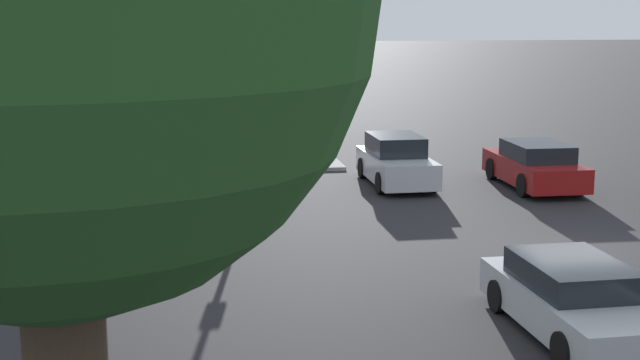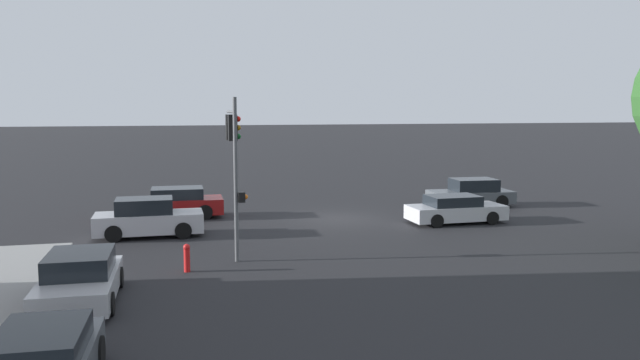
{
  "view_description": "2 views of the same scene",
  "coord_description": "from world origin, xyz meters",
  "px_view_note": "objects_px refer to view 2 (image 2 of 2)",
  "views": [
    {
      "loc": [
        -18.72,
        8.88,
        5.46
      ],
      "look_at": [
        2.07,
        5.62,
        1.48
      ],
      "focal_mm": 50.0,
      "sensor_mm": 36.0,
      "label": 1
    },
    {
      "loc": [
        7.72,
        28.27,
        5.32
      ],
      "look_at": [
        1.73,
        3.69,
        2.33
      ],
      "focal_mm": 35.0,
      "sensor_mm": 36.0,
      "label": 2
    }
  ],
  "objects_px": {
    "crossing_car_3": "(148,219)",
    "fire_hydrant": "(187,257)",
    "crossing_car_1": "(471,193)",
    "crossing_car_2": "(175,203)",
    "traffic_signal": "(234,148)",
    "crossing_car_0": "(455,210)",
    "parked_car_0": "(80,279)"
  },
  "relations": [
    {
      "from": "crossing_car_2",
      "to": "parked_car_0",
      "type": "distance_m",
      "value": 13.01
    },
    {
      "from": "traffic_signal",
      "to": "crossing_car_0",
      "type": "relative_size",
      "value": 1.26
    },
    {
      "from": "parked_car_0",
      "to": "fire_hydrant",
      "type": "xyz_separation_m",
      "value": [
        -2.93,
        -2.52,
        -0.15
      ]
    },
    {
      "from": "crossing_car_2",
      "to": "parked_car_0",
      "type": "bearing_deg",
      "value": 79.08
    },
    {
      "from": "crossing_car_1",
      "to": "parked_car_0",
      "type": "height_order",
      "value": "crossing_car_1"
    },
    {
      "from": "crossing_car_0",
      "to": "crossing_car_3",
      "type": "distance_m",
      "value": 13.62
    },
    {
      "from": "traffic_signal",
      "to": "crossing_car_0",
      "type": "height_order",
      "value": "traffic_signal"
    },
    {
      "from": "crossing_car_3",
      "to": "crossing_car_1",
      "type": "bearing_deg",
      "value": 13.5
    },
    {
      "from": "crossing_car_3",
      "to": "parked_car_0",
      "type": "relative_size",
      "value": 1.04
    },
    {
      "from": "traffic_signal",
      "to": "parked_car_0",
      "type": "height_order",
      "value": "traffic_signal"
    },
    {
      "from": "traffic_signal",
      "to": "crossing_car_2",
      "type": "height_order",
      "value": "traffic_signal"
    },
    {
      "from": "fire_hydrant",
      "to": "parked_car_0",
      "type": "bearing_deg",
      "value": 40.76
    },
    {
      "from": "parked_car_0",
      "to": "fire_hydrant",
      "type": "distance_m",
      "value": 3.87
    },
    {
      "from": "traffic_signal",
      "to": "crossing_car_1",
      "type": "bearing_deg",
      "value": 29.79
    },
    {
      "from": "crossing_car_1",
      "to": "fire_hydrant",
      "type": "relative_size",
      "value": 4.88
    },
    {
      "from": "parked_car_0",
      "to": "fire_hydrant",
      "type": "relative_size",
      "value": 4.52
    },
    {
      "from": "crossing_car_2",
      "to": "crossing_car_3",
      "type": "relative_size",
      "value": 1.08
    },
    {
      "from": "crossing_car_0",
      "to": "traffic_signal",
      "type": "bearing_deg",
      "value": -159.03
    },
    {
      "from": "crossing_car_3",
      "to": "fire_hydrant",
      "type": "xyz_separation_m",
      "value": [
        -1.38,
        6.0,
        -0.26
      ]
    },
    {
      "from": "crossing_car_2",
      "to": "parked_car_0",
      "type": "height_order",
      "value": "crossing_car_2"
    },
    {
      "from": "traffic_signal",
      "to": "crossing_car_3",
      "type": "distance_m",
      "value": 6.31
    },
    {
      "from": "crossing_car_3",
      "to": "fire_hydrant",
      "type": "relative_size",
      "value": 4.71
    },
    {
      "from": "traffic_signal",
      "to": "crossing_car_2",
      "type": "xyz_separation_m",
      "value": [
        2.01,
        -8.72,
        -3.17
      ]
    },
    {
      "from": "fire_hydrant",
      "to": "traffic_signal",
      "type": "bearing_deg",
      "value": -139.3
    },
    {
      "from": "traffic_signal",
      "to": "crossing_car_2",
      "type": "relative_size",
      "value": 1.21
    },
    {
      "from": "crossing_car_1",
      "to": "crossing_car_2",
      "type": "distance_m",
      "value": 15.51
    },
    {
      "from": "traffic_signal",
      "to": "fire_hydrant",
      "type": "relative_size",
      "value": 6.13
    },
    {
      "from": "traffic_signal",
      "to": "crossing_car_0",
      "type": "distance_m",
      "value": 11.82
    },
    {
      "from": "crossing_car_1",
      "to": "parked_car_0",
      "type": "xyz_separation_m",
      "value": [
        18.16,
        12.59,
        -0.05
      ]
    },
    {
      "from": "crossing_car_2",
      "to": "traffic_signal",
      "type": "bearing_deg",
      "value": 103.81
    },
    {
      "from": "crossing_car_2",
      "to": "crossing_car_3",
      "type": "height_order",
      "value": "crossing_car_3"
    },
    {
      "from": "crossing_car_1",
      "to": "crossing_car_2",
      "type": "relative_size",
      "value": 0.96
    }
  ]
}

